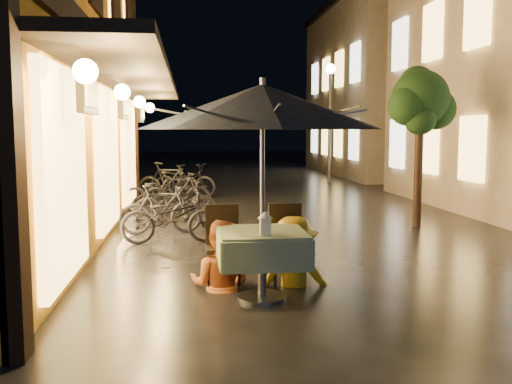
{
  "coord_description": "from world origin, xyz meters",
  "views": [
    {
      "loc": [
        -2.04,
        -6.13,
        1.9
      ],
      "look_at": [
        -1.23,
        0.68,
        1.15
      ],
      "focal_mm": 40.0,
      "sensor_mm": 36.0,
      "label": 1
    }
  ],
  "objects": [
    {
      "name": "ground",
      "position": [
        0.0,
        0.0,
        0.0
      ],
      "size": [
        90.0,
        90.0,
        0.0
      ],
      "primitive_type": "plane",
      "color": "black",
      "rests_on": "ground"
    },
    {
      "name": "east_building_far",
      "position": [
        7.49,
        18.0,
        3.66
      ],
      "size": [
        7.3,
        10.3,
        7.3
      ],
      "color": "#B6A993",
      "rests_on": "ground"
    },
    {
      "name": "street_tree",
      "position": [
        2.41,
        4.51,
        2.42
      ],
      "size": [
        1.43,
        1.2,
        3.15
      ],
      "color": "black",
      "rests_on": "ground"
    },
    {
      "name": "streetlamp_far",
      "position": [
        3.0,
        14.0,
        2.92
      ],
      "size": [
        0.36,
        0.36,
        4.23
      ],
      "color": "#59595E",
      "rests_on": "ground"
    },
    {
      "name": "cafe_table",
      "position": [
        -1.23,
        0.08,
        0.59
      ],
      "size": [
        0.99,
        0.99,
        0.78
      ],
      "color": "#59595E",
      "rests_on": "ground"
    },
    {
      "name": "patio_umbrella",
      "position": [
        -1.23,
        0.08,
        2.15
      ],
      "size": [
        2.73,
        2.73,
        2.46
      ],
      "color": "#59595E",
      "rests_on": "ground"
    },
    {
      "name": "cafe_chair_left",
      "position": [
        -1.63,
        0.82,
        0.54
      ],
      "size": [
        0.42,
        0.42,
        0.97
      ],
      "color": "black",
      "rests_on": "ground"
    },
    {
      "name": "cafe_chair_right",
      "position": [
        -0.83,
        0.82,
        0.54
      ],
      "size": [
        0.42,
        0.42,
        0.97
      ],
      "color": "black",
      "rests_on": "ground"
    },
    {
      "name": "table_lantern",
      "position": [
        -1.23,
        -0.16,
        0.92
      ],
      "size": [
        0.16,
        0.16,
        0.25
      ],
      "color": "white",
      "rests_on": "cafe_table"
    },
    {
      "name": "person_orange",
      "position": [
        -1.68,
        0.62,
        0.81
      ],
      "size": [
        0.94,
        0.84,
        1.61
      ],
      "primitive_type": "imported",
      "rotation": [
        0.0,
        0.0,
        2.8
      ],
      "color": "#BB5C28",
      "rests_on": "ground"
    },
    {
      "name": "person_yellow",
      "position": [
        -0.77,
        0.66,
        0.82
      ],
      "size": [
        1.11,
        0.7,
        1.65
      ],
      "primitive_type": "imported",
      "rotation": [
        0.0,
        0.0,
        3.06
      ],
      "color": "gold",
      "rests_on": "ground"
    },
    {
      "name": "bicycle_0",
      "position": [
        -2.34,
        3.4,
        0.44
      ],
      "size": [
        1.7,
        0.65,
        0.88
      ],
      "primitive_type": "imported",
      "rotation": [
        0.0,
        0.0,
        1.61
      ],
      "color": "black",
      "rests_on": "ground"
    },
    {
      "name": "bicycle_1",
      "position": [
        -2.56,
        4.29,
        0.45
      ],
      "size": [
        1.55,
        0.65,
        0.9
      ],
      "primitive_type": "imported",
      "rotation": [
        0.0,
        0.0,
        1.72
      ],
      "color": "black",
      "rests_on": "ground"
    },
    {
      "name": "bicycle_2",
      "position": [
        -2.32,
        5.35,
        0.44
      ],
      "size": [
        1.75,
        0.84,
        0.88
      ],
      "primitive_type": "imported",
      "rotation": [
        0.0,
        0.0,
        1.73
      ],
      "color": "black",
      "rests_on": "ground"
    },
    {
      "name": "bicycle_3",
      "position": [
        -2.32,
        6.83,
        0.48
      ],
      "size": [
        1.67,
        0.85,
        0.97
      ],
      "primitive_type": "imported",
      "rotation": [
        0.0,
        0.0,
        1.83
      ],
      "color": "black",
      "rests_on": "ground"
    },
    {
      "name": "bicycle_4",
      "position": [
        -2.69,
        7.12,
        0.47
      ],
      "size": [
        1.86,
        0.91,
        0.93
      ],
      "primitive_type": "imported",
      "rotation": [
        0.0,
        0.0,
        1.74
      ],
      "color": "black",
      "rests_on": "ground"
    },
    {
      "name": "bicycle_5",
      "position": [
        -2.59,
        9.03,
        0.53
      ],
      "size": [
        1.81,
        1.06,
        1.05
      ],
      "primitive_type": "imported",
      "rotation": [
        0.0,
        0.0,
        1.22
      ],
      "color": "black",
      "rests_on": "ground"
    },
    {
      "name": "bicycle_6",
      "position": [
        -2.16,
        10.0,
        0.48
      ],
      "size": [
        1.92,
        1.24,
        0.95
      ],
      "primitive_type": "imported",
      "rotation": [
        0.0,
        0.0,
        1.2
      ],
      "color": "black",
      "rests_on": "ground"
    }
  ]
}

